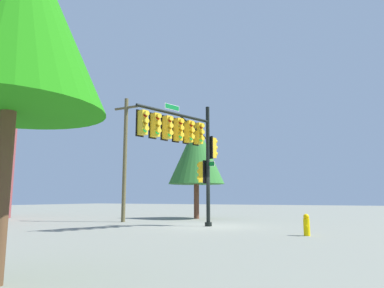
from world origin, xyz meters
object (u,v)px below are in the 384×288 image
object	(u,v)px
fire_hydrant	(307,225)
signal_pole_assembly	(186,141)
tree_mid	(17,13)
utility_pole	(125,156)
tree_near	(196,153)

from	to	relation	value
fire_hydrant	signal_pole_assembly	bearing A→B (deg)	-100.00
tree_mid	fire_hydrant	bearing A→B (deg)	161.75
fire_hydrant	utility_pole	bearing A→B (deg)	-106.28
signal_pole_assembly	tree_mid	world-z (taller)	tree_mid
utility_pole	tree_near	distance (m)	5.69
fire_hydrant	tree_mid	distance (m)	11.78
tree_near	utility_pole	bearing A→B (deg)	-26.54
tree_near	tree_mid	world-z (taller)	tree_near
fire_hydrant	tree_near	size ratio (longest dim) A/B	0.12
utility_pole	signal_pole_assembly	bearing A→B (deg)	67.52
signal_pole_assembly	utility_pole	bearing A→B (deg)	-112.48
utility_pole	fire_hydrant	xyz separation A→B (m)	(3.29, 11.25, -3.64)
tree_mid	tree_near	bearing A→B (deg)	-164.19
fire_hydrant	tree_near	xyz separation A→B (m)	(-8.35, -8.72, 4.23)
fire_hydrant	tree_mid	size ratio (longest dim) A/B	0.12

